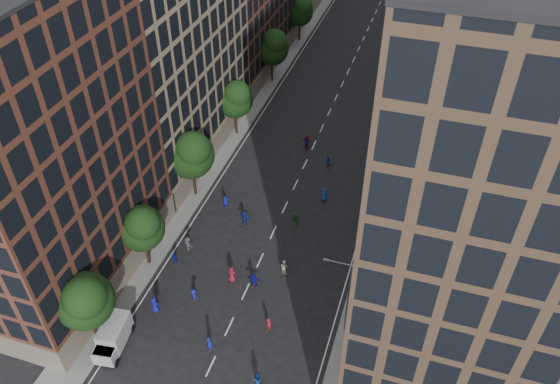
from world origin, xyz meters
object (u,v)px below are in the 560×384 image
Objects in this scene: streetlamp_far at (399,109)px; cargo_van at (113,337)px; skater_0 at (155,305)px; skater_2 at (258,380)px; skater_1 at (209,345)px; streetlamp_near at (346,294)px.

streetlamp_far is 1.83× the size of cargo_van.
streetlamp_far reaches higher than skater_0.
cargo_van is at bearing -4.36° from skater_2.
streetlamp_far reaches higher than skater_1.
skater_2 is at bearing 177.88° from skater_1.
skater_2 is (-5.71, -7.98, -4.33)m from streetlamp_near.
cargo_van is 13.98m from skater_2.
skater_0 reaches higher than skater_2.
streetlamp_far is 40.86m from skater_0.
cargo_van is 2.95× the size of skater_2.
streetlamp_near is 1.00× the size of streetlamp_far.
skater_0 is 12.96m from skater_2.
streetlamp_near is at bearing -90.00° from streetlamp_far.
skater_2 is (-5.71, -40.98, -4.33)m from streetlamp_far.
streetlamp_near is 1.83× the size of cargo_van.
streetlamp_near is at bearing -133.30° from skater_1.
skater_0 is (1.81, 4.64, -0.38)m from cargo_van.
streetlamp_near is 4.75× the size of skater_1.
cargo_van reaches higher than skater_2.
cargo_van is (-19.68, -41.14, -3.85)m from streetlamp_far.
streetlamp_near is 5.41× the size of skater_2.
skater_2 is at bearing 155.95° from skater_0.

